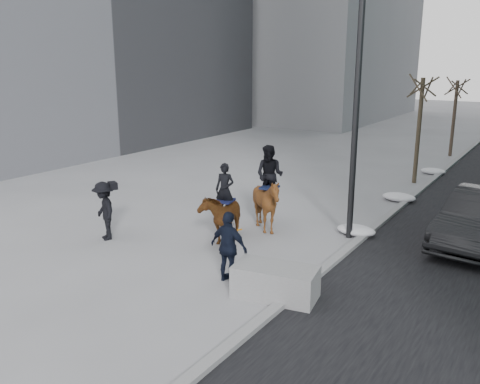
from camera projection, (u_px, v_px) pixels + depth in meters
The scene contains 11 objects.
ground at pixel (217, 253), 14.09m from camera, with size 120.00×120.00×0.00m, color gray.
curb at pixel (419, 190), 20.61m from camera, with size 0.25×90.00×0.12m, color gray.
planter at pixel (275, 282), 11.41m from camera, with size 1.86×0.93×0.74m, color gray.
tree_near at pixel (419, 126), 21.51m from camera, with size 1.20×1.20×4.98m, color #352C1F, non-canonical shape.
tree_far at pixel (454, 115), 27.70m from camera, with size 1.20×1.20×4.58m, color #372820, non-canonical shape.
mounted_left at pixel (222, 212), 14.95m from camera, with size 1.15×1.91×2.30m.
mounted_right at pixel (267, 198), 15.64m from camera, with size 1.59×1.75×2.70m.
feeder at pixel (229, 247), 12.11m from camera, with size 1.05×0.88×1.75m.
camera_crew at pixel (104, 211), 15.00m from camera, with size 1.31×1.11×1.75m.
lamppost at pixel (360, 68), 14.16m from camera, with size 0.25×1.16×9.09m.
snow_piles at pixel (383, 210), 17.66m from camera, with size 1.24×15.46×0.32m.
Camera 1 is at (7.72, -10.72, 5.23)m, focal length 38.00 mm.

